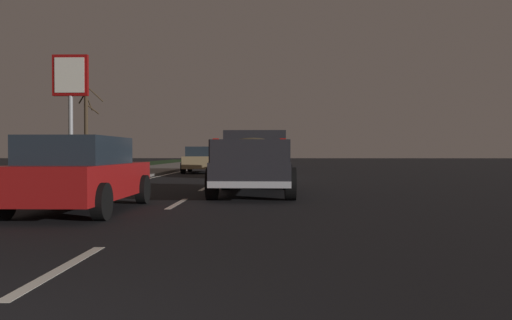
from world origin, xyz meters
TOP-DOWN VIEW (x-y plane):
  - ground at (27.00, 0.00)m, footprint 144.00×144.00m
  - sidewalk_shoulder at (27.00, 5.70)m, footprint 108.00×4.00m
  - grass_verge at (27.00, 10.70)m, footprint 108.00×6.00m
  - lane_markings at (29.01, 2.51)m, footprint 108.00×3.54m
  - pickup_truck at (12.01, -1.75)m, footprint 5.45×2.34m
  - sedan_tan at (27.40, 1.84)m, footprint 4.45×2.10m
  - sedan_silver at (21.97, -1.84)m, footprint 4.45×2.11m
  - sedan_red at (7.66, 1.72)m, footprint 4.40×2.03m
  - sedan_blue at (38.30, -1.71)m, footprint 4.44×2.09m
  - gas_price_sign at (24.24, 8.46)m, footprint 0.27×1.90m
  - bare_tree_far at (34.15, 11.19)m, footprint 1.28×1.67m

SIDE VIEW (x-z plane):
  - ground at x=27.00m, z-range 0.00..0.00m
  - grass_verge at x=27.00m, z-range 0.00..0.01m
  - lane_markings at x=29.01m, z-range 0.00..0.01m
  - sidewalk_shoulder at x=27.00m, z-range 0.00..0.12m
  - sedan_tan at x=27.40m, z-range 0.01..1.55m
  - sedan_silver at x=21.97m, z-range 0.01..1.55m
  - sedan_red at x=7.66m, z-range 0.01..1.55m
  - sedan_blue at x=38.30m, z-range 0.01..1.55m
  - pickup_truck at x=12.01m, z-range 0.05..1.92m
  - bare_tree_far at x=34.15m, z-range 0.06..6.25m
  - gas_price_sign at x=24.24m, z-range 1.59..8.03m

